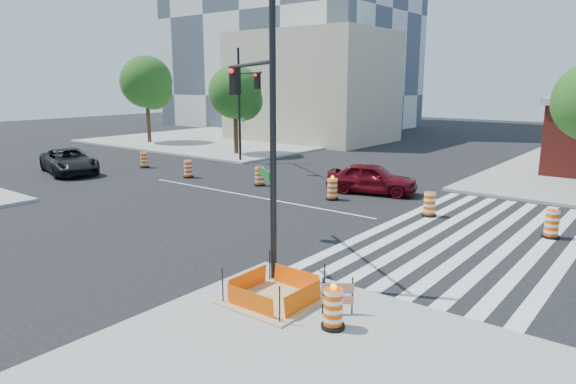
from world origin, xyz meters
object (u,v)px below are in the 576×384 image
at_px(dark_suv, 69,161).
at_px(signal_pole_nw, 245,95).
at_px(signal_pole_se, 258,112).
at_px(red_coupe, 372,178).

relative_size(dark_suv, signal_pole_nw, 0.72).
height_order(dark_suv, signal_pole_se, signal_pole_se).
bearing_deg(dark_suv, signal_pole_nw, -19.93).
bearing_deg(signal_pole_nw, dark_suv, -92.55).
height_order(red_coupe, signal_pole_nw, signal_pole_nw).
distance_m(signal_pole_se, signal_pole_nw, 19.22).
height_order(signal_pole_se, signal_pole_nw, signal_pole_nw).
relative_size(dark_suv, signal_pole_se, 0.72).
bearing_deg(signal_pole_nw, red_coupe, 20.41).
distance_m(red_coupe, signal_pole_se, 12.19).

